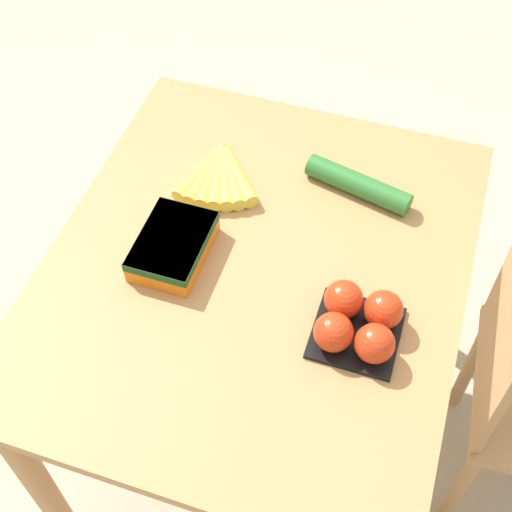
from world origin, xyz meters
TOP-DOWN VIEW (x-y plane):
  - ground_plane at (0.00, 0.00)m, footprint 12.00×12.00m
  - dining_table at (0.00, 0.00)m, footprint 1.04×0.88m
  - banana_bunch at (-0.21, -0.16)m, footprint 0.20×0.19m
  - tomato_pack at (0.10, 0.24)m, footprint 0.17×0.17m
  - carrot_bag at (0.03, -0.18)m, footprint 0.20×0.14m
  - cucumber_near at (-0.27, 0.16)m, footprint 0.11×0.26m

SIDE VIEW (x-z plane):
  - ground_plane at x=0.00m, z-range 0.00..0.00m
  - dining_table at x=0.00m, z-range 0.26..1.01m
  - banana_bunch at x=-0.21m, z-range 0.75..0.79m
  - cucumber_near at x=-0.27m, z-range 0.75..0.80m
  - carrot_bag at x=0.03m, z-range 0.76..0.81m
  - tomato_pack at x=0.10m, z-range 0.75..0.84m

